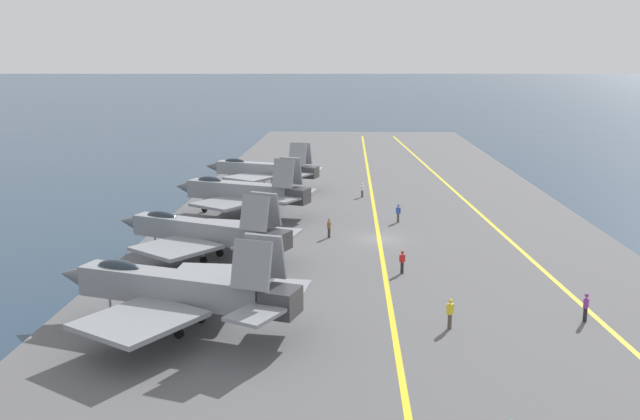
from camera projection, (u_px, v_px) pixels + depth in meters
ground_plane at (379, 243)px, 60.30m from camera, size 2000.00×2000.00×0.00m
carrier_deck at (379, 241)px, 60.26m from camera, size 191.59×41.85×0.40m
deck_stripe_foul_line at (510, 240)px, 59.72m from camera, size 172.17×10.15×0.01m
deck_stripe_centerline at (379, 239)px, 60.21m from camera, size 172.43×0.36×0.01m
parked_jet_nearest at (176, 289)px, 39.42m from camera, size 13.97×16.00×6.04m
parked_jet_second at (203, 231)px, 53.56m from camera, size 12.79×15.98×5.77m
parked_jet_third at (242, 192)px, 68.71m from camera, size 12.79×15.32×6.25m
parked_jet_fourth at (263, 169)px, 83.71m from camera, size 12.01×15.34×5.97m
crew_purple_vest at (586, 306)px, 40.75m from camera, size 0.46×0.42×1.79m
crew_brown_vest at (329, 227)px, 60.42m from camera, size 0.43×0.34×1.77m
crew_white_vest at (362, 189)px, 78.70m from camera, size 0.39×0.45×1.70m
crew_blue_vest at (398, 212)px, 66.24m from camera, size 0.39×0.45×1.80m
crew_yellow_vest at (450, 312)px, 39.63m from camera, size 0.45×0.45×1.86m
crew_red_vest at (402, 261)px, 50.13m from camera, size 0.45×0.45×1.75m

